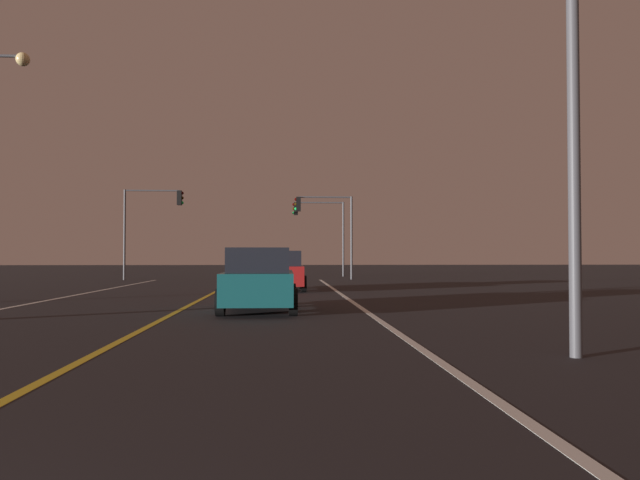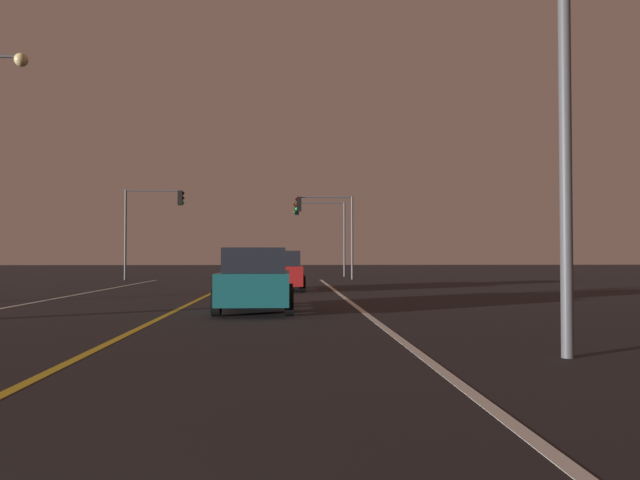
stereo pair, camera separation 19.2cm
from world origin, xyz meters
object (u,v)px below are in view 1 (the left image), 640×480
car_ahead_far (282,271)px  car_lead_same_lane (259,281)px  traffic_light_near_right (324,217)px  traffic_light_far_right (319,221)px  traffic_light_near_left (153,213)px

car_ahead_far → car_lead_same_lane: bearing=176.8°
car_lead_same_lane → car_ahead_far: same height
traffic_light_near_right → car_lead_same_lane: bearing=82.0°
car_lead_same_lane → traffic_light_far_right: 27.98m
traffic_light_near_right → traffic_light_far_right: bearing=-89.8°
car_lead_same_lane → traffic_light_near_right: bearing=-8.0°
car_lead_same_lane → traffic_light_near_left: bearing=18.7°
car_ahead_far → traffic_light_near_left: size_ratio=0.77×
car_ahead_far → traffic_light_near_right: size_ratio=0.82×
traffic_light_near_right → car_ahead_far: bearing=78.2°
car_ahead_far → traffic_light_near_left: 14.99m
car_ahead_far → traffic_light_far_right: traffic_light_far_right is taller
traffic_light_near_right → traffic_light_near_left: 10.62m
car_lead_same_lane → car_ahead_far: size_ratio=1.00×
car_ahead_far → traffic_light_near_right: bearing=-11.8°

